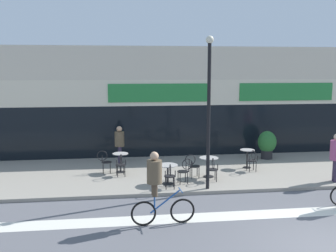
{
  "coord_description": "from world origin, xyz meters",
  "views": [
    {
      "loc": [
        -5.03,
        -8.07,
        4.27
      ],
      "look_at": [
        -3.13,
        6.41,
        2.1
      ],
      "focal_mm": 42.0,
      "sensor_mm": 36.0,
      "label": 1
    }
  ],
  "objects_px": {
    "cafe_chair_0_near": "(121,163)",
    "cafe_chair_2_side": "(193,164)",
    "bistro_table_2": "(209,163)",
    "cafe_chair_2_near": "(213,168)",
    "cafe_chair_1_near": "(170,174)",
    "pedestrian_far_end": "(119,141)",
    "cafe_chair_1_side": "(185,169)",
    "cyclist_1": "(157,184)",
    "lamp_post": "(209,102)",
    "cafe_chair_3_near": "(252,159)",
    "bistro_table_1": "(168,170)",
    "cafe_chair_0_side": "(105,160)",
    "planter_pot": "(267,144)",
    "bistro_table_0": "(120,159)",
    "pedestrian_near_end": "(336,153)",
    "bistro_table_3": "(247,155)"
  },
  "relations": [
    {
      "from": "cafe_chair_0_near",
      "to": "cyclist_1",
      "type": "relative_size",
      "value": 0.44
    },
    {
      "from": "bistro_table_1",
      "to": "cafe_chair_0_side",
      "type": "bearing_deg",
      "value": 141.87
    },
    {
      "from": "cyclist_1",
      "to": "cafe_chair_0_side",
      "type": "bearing_deg",
      "value": 103.03
    },
    {
      "from": "bistro_table_1",
      "to": "cafe_chair_2_near",
      "type": "height_order",
      "value": "cafe_chair_2_near"
    },
    {
      "from": "cafe_chair_0_side",
      "to": "pedestrian_far_end",
      "type": "xyz_separation_m",
      "value": [
        0.61,
        1.61,
        0.45
      ]
    },
    {
      "from": "cafe_chair_0_near",
      "to": "cafe_chair_2_near",
      "type": "xyz_separation_m",
      "value": [
        3.33,
        -1.11,
        0.0
      ]
    },
    {
      "from": "cafe_chair_0_side",
      "to": "cafe_chair_3_near",
      "type": "relative_size",
      "value": 1.0
    },
    {
      "from": "bistro_table_2",
      "to": "cafe_chair_2_near",
      "type": "bearing_deg",
      "value": -90.42
    },
    {
      "from": "cafe_chair_3_near",
      "to": "cafe_chair_2_side",
      "type": "bearing_deg",
      "value": 99.88
    },
    {
      "from": "cafe_chair_1_side",
      "to": "cafe_chair_3_near",
      "type": "xyz_separation_m",
      "value": [
        2.96,
        1.21,
        0.0
      ]
    },
    {
      "from": "cafe_chair_1_near",
      "to": "bistro_table_2",
      "type": "bearing_deg",
      "value": -49.14
    },
    {
      "from": "cafe_chair_1_side",
      "to": "pedestrian_near_end",
      "type": "relative_size",
      "value": 0.5
    },
    {
      "from": "bistro_table_3",
      "to": "cafe_chair_0_near",
      "type": "distance_m",
      "value": 5.29
    },
    {
      "from": "bistro_table_1",
      "to": "cafe_chair_1_near",
      "type": "height_order",
      "value": "cafe_chair_1_near"
    },
    {
      "from": "cafe_chair_0_side",
      "to": "cafe_chair_1_side",
      "type": "height_order",
      "value": "same"
    },
    {
      "from": "cafe_chair_1_side",
      "to": "cafe_chair_3_near",
      "type": "height_order",
      "value": "same"
    },
    {
      "from": "bistro_table_0",
      "to": "pedestrian_far_end",
      "type": "xyz_separation_m",
      "value": [
        -0.02,
        1.61,
        0.43
      ]
    },
    {
      "from": "bistro_table_1",
      "to": "cafe_chair_3_near",
      "type": "relative_size",
      "value": 0.8
    },
    {
      "from": "bistro_table_2",
      "to": "pedestrian_near_end",
      "type": "distance_m",
      "value": 4.66
    },
    {
      "from": "bistro_table_2",
      "to": "pedestrian_far_end",
      "type": "distance_m",
      "value": 4.35
    },
    {
      "from": "bistro_table_1",
      "to": "lamp_post",
      "type": "xyz_separation_m",
      "value": [
        1.3,
        -0.74,
        2.49
      ]
    },
    {
      "from": "bistro_table_3",
      "to": "cafe_chair_3_near",
      "type": "height_order",
      "value": "cafe_chair_3_near"
    },
    {
      "from": "cafe_chair_2_side",
      "to": "lamp_post",
      "type": "xyz_separation_m",
      "value": [
        0.25,
        -1.43,
        2.48
      ]
    },
    {
      "from": "bistro_table_2",
      "to": "cafe_chair_2_near",
      "type": "distance_m",
      "value": 0.63
    },
    {
      "from": "pedestrian_far_end",
      "to": "planter_pot",
      "type": "bearing_deg",
      "value": -7.59
    },
    {
      "from": "cafe_chair_2_near",
      "to": "cyclist_1",
      "type": "bearing_deg",
      "value": 148.75
    },
    {
      "from": "pedestrian_near_end",
      "to": "cyclist_1",
      "type": "bearing_deg",
      "value": 37.42
    },
    {
      "from": "cafe_chair_2_near",
      "to": "cyclist_1",
      "type": "distance_m",
      "value": 4.24
    },
    {
      "from": "bistro_table_0",
      "to": "cafe_chair_1_near",
      "type": "relative_size",
      "value": 0.86
    },
    {
      "from": "cyclist_1",
      "to": "bistro_table_3",
      "type": "bearing_deg",
      "value": 46.71
    },
    {
      "from": "cafe_chair_2_near",
      "to": "planter_pot",
      "type": "relative_size",
      "value": 0.7
    },
    {
      "from": "cafe_chair_2_side",
      "to": "lamp_post",
      "type": "distance_m",
      "value": 2.87
    },
    {
      "from": "cafe_chair_2_side",
      "to": "planter_pot",
      "type": "relative_size",
      "value": 0.7
    },
    {
      "from": "bistro_table_1",
      "to": "cafe_chair_0_near",
      "type": "xyz_separation_m",
      "value": [
        -1.66,
        1.18,
        0.01
      ]
    },
    {
      "from": "bistro_table_2",
      "to": "bistro_table_3",
      "type": "relative_size",
      "value": 0.98
    },
    {
      "from": "cafe_chair_1_near",
      "to": "pedestrian_far_end",
      "type": "distance_m",
      "value": 4.4
    },
    {
      "from": "planter_pot",
      "to": "pedestrian_near_end",
      "type": "distance_m",
      "value": 4.03
    },
    {
      "from": "cafe_chair_1_side",
      "to": "pedestrian_far_end",
      "type": "bearing_deg",
      "value": -62.13
    },
    {
      "from": "cyclist_1",
      "to": "pedestrian_far_end",
      "type": "distance_m",
      "value": 6.87
    },
    {
      "from": "cafe_chair_0_near",
      "to": "cafe_chair_2_side",
      "type": "relative_size",
      "value": 1.0
    },
    {
      "from": "bistro_table_2",
      "to": "cafe_chair_0_near",
      "type": "relative_size",
      "value": 0.84
    },
    {
      "from": "bistro_table_3",
      "to": "cafe_chair_3_near",
      "type": "bearing_deg",
      "value": -89.78
    },
    {
      "from": "cafe_chair_0_near",
      "to": "lamp_post",
      "type": "xyz_separation_m",
      "value": [
        2.96,
        -1.92,
        2.48
      ]
    },
    {
      "from": "bistro_table_0",
      "to": "cafe_chair_2_near",
      "type": "xyz_separation_m",
      "value": [
        3.34,
        -1.74,
        -0.03
      ]
    },
    {
      "from": "cafe_chair_2_side",
      "to": "cafe_chair_3_near",
      "type": "xyz_separation_m",
      "value": [
        2.54,
        0.53,
        0.0
      ]
    },
    {
      "from": "cafe_chair_0_near",
      "to": "cafe_chair_0_side",
      "type": "distance_m",
      "value": 0.89
    },
    {
      "from": "bistro_table_2",
      "to": "cafe_chair_2_side",
      "type": "height_order",
      "value": "cafe_chair_2_side"
    },
    {
      "from": "cafe_chair_1_side",
      "to": "pedestrian_near_end",
      "type": "bearing_deg",
      "value": 168.31
    },
    {
      "from": "bistro_table_0",
      "to": "bistro_table_1",
      "type": "xyz_separation_m",
      "value": [
        1.67,
        -1.8,
        -0.04
      ]
    },
    {
      "from": "cafe_chair_2_near",
      "to": "pedestrian_far_end",
      "type": "height_order",
      "value": "pedestrian_far_end"
    }
  ]
}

